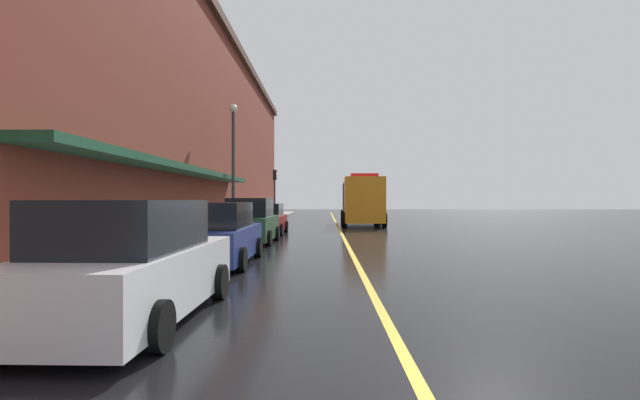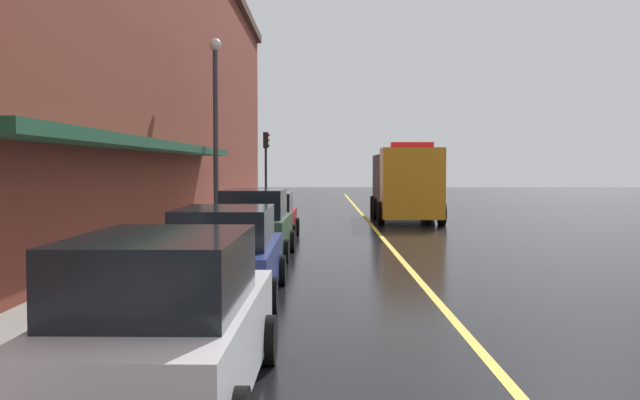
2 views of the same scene
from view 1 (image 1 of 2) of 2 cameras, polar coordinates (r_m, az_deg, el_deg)
name	(u,v)px [view 1 (image 1 of 2)]	position (r m, az deg, el deg)	size (l,w,h in m)	color
ground_plane	(339,229)	(29.34, 2.34, -3.52)	(112.00, 112.00, 0.00)	black
sidewalk_left	(241,227)	(29.79, -9.69, -3.32)	(2.40, 70.00, 0.15)	#9E9B93
lane_center_stripe	(339,229)	(29.34, 2.34, -3.51)	(0.16, 70.00, 0.01)	gold
brick_building_left	(136,121)	(30.88, -21.62, 9.02)	(11.23, 64.00, 13.27)	maroon
parked_car_0	(133,265)	(7.67, -21.96, -7.36)	(2.16, 4.90, 1.84)	silver
parked_car_1	(217,235)	(13.65, -12.50, -4.22)	(2.12, 4.87, 1.76)	navy
parked_car_2	(251,222)	(19.77, -8.45, -2.73)	(2.13, 4.17, 1.90)	#2D5133
parked_car_3	(267,220)	(24.78, -6.56, -2.41)	(2.03, 4.58, 1.63)	maroon
utility_truck	(362,201)	(33.71, 5.13, -0.17)	(3.05, 8.35, 3.55)	orange
parking_meter_0	(51,248)	(8.68, -30.11, -5.15)	(0.14, 0.18, 1.33)	#4C4C51
parking_meter_1	(121,236)	(10.99, -23.19, -4.04)	(0.14, 0.18, 1.33)	#4C4C51
street_lamp_left	(233,153)	(26.17, -10.59, 5.68)	(0.44, 0.44, 6.94)	#33383D
traffic_light_near	(275,184)	(41.21, -5.56, 1.91)	(0.38, 0.36, 4.30)	#232326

